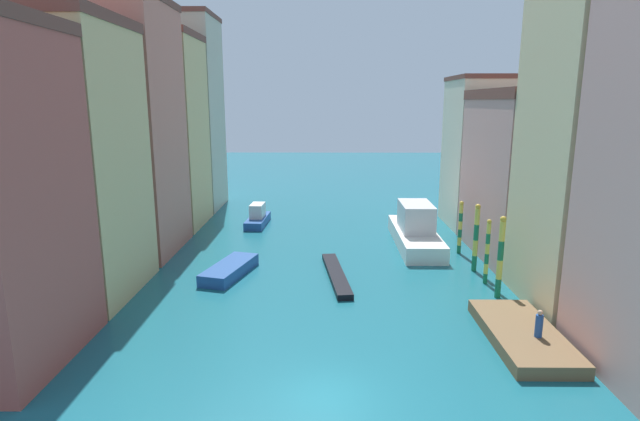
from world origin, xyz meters
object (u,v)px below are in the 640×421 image
Objects in this scene: mooring_pole_0 at (500,256)px; motorboat_1 at (230,270)px; person_on_dock at (539,324)px; gondola_black at (336,275)px; mooring_pole_2 at (476,237)px; mooring_pole_3 at (460,227)px; mooring_pole_1 at (487,251)px; motorboat_0 at (258,217)px; vaporetto_white at (415,230)px; waterfront_dock at (522,335)px.

mooring_pole_0 reaches higher than motorboat_1.
motorboat_1 is (-17.04, 10.58, -0.89)m from person_on_dock.
mooring_pole_0 reaches higher than gondola_black.
mooring_pole_2 is (0.29, 11.66, 1.20)m from person_on_dock.
mooring_pole_3 is (0.33, 15.94, 0.88)m from person_on_dock.
mooring_pole_1 is (0.30, 9.13, 0.94)m from person_on_dock.
mooring_pole_2 is 17.49m from motorboat_1.
person_on_dock is 20.07m from motorboat_1.
motorboat_0 is at bearing 116.05° from gondola_black.
mooring_pole_2 reaches higher than vaporetto_white.
person_on_dock is 18.52m from vaporetto_white.
mooring_pole_2 is 22.11m from motorboat_0.
motorboat_0 is at bearing 89.89° from motorboat_1.
mooring_pole_0 is at bearing 87.43° from person_on_dock.
motorboat_0 is 14.75m from motorboat_1.
mooring_pole_1 reaches higher than vaporetto_white.
mooring_pole_1 reaches higher than motorboat_0.
person_on_dock is 0.32× the size of mooring_pole_1.
mooring_pole_3 is (0.72, 15.07, 1.84)m from waterfront_dock.
mooring_pole_1 reaches higher than person_on_dock.
mooring_pole_2 is at bearing -38.29° from motorboat_0.
mooring_pole_3 is 0.71× the size of motorboat_1.
vaporetto_white is (-3.07, 11.65, -1.34)m from mooring_pole_0.
vaporetto_white is at bearing 114.72° from mooring_pole_2.
person_on_dock is at bearing -46.67° from gondola_black.
waterfront_dock is 1.79× the size of mooring_pole_3.
waterfront_dock is at bearing -45.31° from gondola_black.
person_on_dock is 15.97m from mooring_pole_3.
vaporetto_white is 15.88m from motorboat_0.
mooring_pole_3 reaches higher than waterfront_dock.
mooring_pole_3 reaches higher than gondola_black.
mooring_pole_2 is at bearing 3.59° from motorboat_1.
mooring_pole_0 is 0.60× the size of gondola_black.
gondola_black is 1.54× the size of motorboat_0.
mooring_pole_1 reaches higher than gondola_black.
mooring_pole_0 is 1.18× the size of mooring_pole_1.
motorboat_1 is at bearing 148.17° from person_on_dock.
mooring_pole_0 is 17.91m from motorboat_1.
gondola_black is at bearing 160.45° from mooring_pole_0.
waterfront_dock is at bearing -92.73° from mooring_pole_3.
mooring_pole_3 reaches higher than vaporetto_white.
mooring_pole_2 is at bearing 90.32° from mooring_pole_1.
motorboat_1 is at bearing -90.11° from motorboat_0.
mooring_pole_2 is (0.68, 10.79, 2.17)m from waterfront_dock.
mooring_pole_2 reaches higher than person_on_dock.
vaporetto_white is 2.01× the size of motorboat_0.
mooring_pole_3 is at bearing 89.82° from mooring_pole_1.
waterfront_dock is 1.26× the size of motorboat_1.
mooring_pole_2 is 0.81× the size of motorboat_1.
person_on_dock is at bearing -91.43° from mooring_pole_2.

